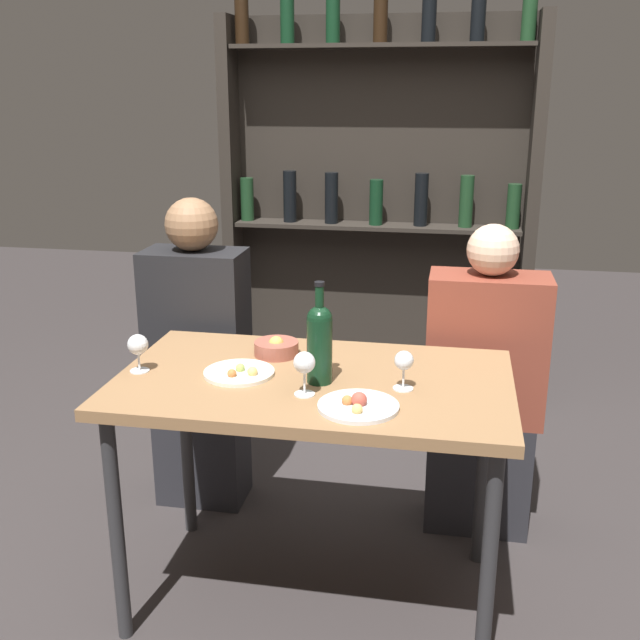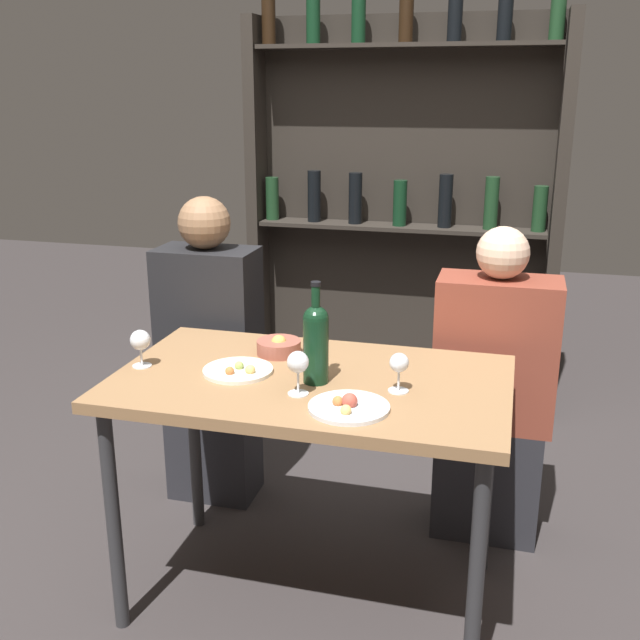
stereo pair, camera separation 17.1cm
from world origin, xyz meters
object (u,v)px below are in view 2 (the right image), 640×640
Objects in this scene: snack_bowl at (279,347)px; seated_person_right at (492,398)px; wine_glass_1 at (299,364)px; seated_person_left at (211,361)px; food_plate_0 at (238,370)px; wine_glass_2 at (140,341)px; wine_bottle at (316,340)px; food_plate_1 at (348,406)px; wine_glass_0 at (399,365)px.

seated_person_right is (0.69, 0.36, -0.26)m from snack_bowl.
wine_glass_1 is 0.11× the size of seated_person_left.
food_plate_0 is (-0.23, 0.12, -0.09)m from wine_glass_1.
seated_person_left reaches higher than wine_glass_2.
wine_bottle is 0.30m from snack_bowl.
wine_glass_1 is 0.27m from food_plate_0.
wine_glass_2 is at bearing 170.68° from wine_glass_1.
wine_glass_2 is at bearing -178.43° from wine_bottle.
seated_person_left reaches higher than wine_glass_1.
food_plate_1 is at bearing -116.35° from seated_person_right.
wine_glass_0 is at bearing -113.88° from seated_person_right.
wine_glass_0 is 1.06m from seated_person_left.
snack_bowl is (-0.18, 0.21, -0.11)m from wine_bottle.
seated_person_right is (0.37, 0.74, -0.24)m from food_plate_1.
snack_bowl is (-0.32, 0.38, 0.02)m from food_plate_1.
wine_glass_1 is at bearing -26.87° from food_plate_0.
seated_person_right is (0.53, 0.67, -0.33)m from wine_glass_1.
food_plate_1 is (0.70, -0.16, -0.07)m from wine_glass_2.
seated_person_left is at bearing 92.30° from wine_glass_2.
food_plate_1 is at bearing -25.22° from food_plate_0.
seated_person_right reaches higher than food_plate_0.
food_plate_1 is at bearing -45.59° from seated_person_left.
wine_bottle is 0.88m from seated_person_left.
wine_bottle reaches higher than food_plate_0.
wine_glass_2 reaches higher than food_plate_0.
wine_glass_1 is at bearing -50.01° from seated_person_left.
snack_bowl is (0.07, 0.19, 0.02)m from food_plate_0.
wine_glass_1 is at bearing -128.12° from seated_person_right.
wine_glass_1 is at bearing -9.32° from wine_glass_2.
food_plate_1 is (0.16, -0.07, -0.08)m from wine_glass_1.
snack_bowl is 0.82m from seated_person_right.
food_plate_0 is 0.68m from seated_person_left.
wine_bottle reaches higher than wine_glass_0.
wine_glass_0 is at bearing -34.68° from seated_person_left.
food_plate_1 is 1.06m from seated_person_left.
food_plate_0 is 1.49× the size of snack_bowl.
wine_glass_2 is (-0.54, 0.09, -0.01)m from wine_glass_1.
seated_person_left is at bearing 135.90° from wine_bottle.
wine_glass_0 is 0.52× the size of food_plate_1.
wine_glass_2 is 0.55× the size of food_plate_0.
wine_glass_0 is 0.29m from wine_glass_1.
food_plate_0 is 0.43m from food_plate_1.
wine_glass_1 is at bearing 157.19° from food_plate_1.
wine_bottle is at bearing 128.89° from food_plate_1.
wine_glass_0 is 0.98× the size of wine_glass_2.
snack_bowl reaches higher than food_plate_0.
wine_bottle is 2.37× the size of wine_glass_1.
food_plate_1 is 0.50m from snack_bowl.
wine_glass_2 reaches higher than food_plate_1.
wine_bottle is 0.11m from wine_glass_1.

